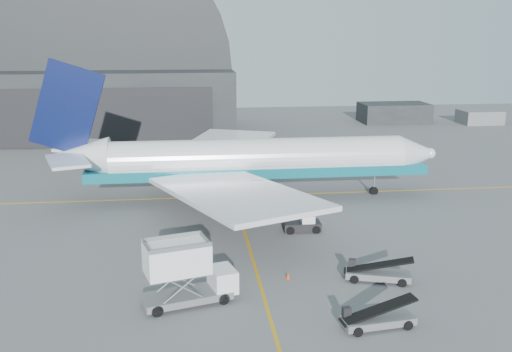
{
  "coord_description": "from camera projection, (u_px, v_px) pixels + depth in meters",
  "views": [
    {
      "loc": [
        -4.98,
        -43.19,
        18.35
      ],
      "look_at": [
        1.53,
        11.42,
        4.5
      ],
      "focal_mm": 40.0,
      "sensor_mm": 36.0,
      "label": 1
    }
  ],
  "objects": [
    {
      "name": "hangar",
      "position": [
        94.0,
        82.0,
        104.32
      ],
      "size": [
        50.0,
        28.3,
        28.0
      ],
      "color": "black",
      "rests_on": "ground"
    },
    {
      "name": "catering_truck",
      "position": [
        185.0,
        273.0,
        39.2
      ],
      "size": [
        6.92,
        4.06,
        4.48
      ],
      "rotation": [
        0.0,
        0.0,
        0.27
      ],
      "color": "slate",
      "rests_on": "ground"
    },
    {
      "name": "belt_loader_b",
      "position": [
        377.0,
        273.0,
        43.29
      ],
      "size": [
        5.24,
        2.99,
        1.96
      ],
      "rotation": [
        0.0,
        0.0,
        -0.3
      ],
      "color": "slate",
      "rests_on": "ground"
    },
    {
      "name": "taxi_lines",
      "position": [
        240.0,
        216.0,
        58.84
      ],
      "size": [
        80.0,
        42.12,
        0.02
      ],
      "color": "#C78A12",
      "rests_on": "ground"
    },
    {
      "name": "traffic_cone",
      "position": [
        288.0,
        276.0,
        43.78
      ],
      "size": [
        0.32,
        0.32,
        0.46
      ],
      "color": "#E43A07",
      "rests_on": "ground"
    },
    {
      "name": "pushback_tug",
      "position": [
        303.0,
        224.0,
        54.29
      ],
      "size": [
        3.58,
        2.17,
        1.63
      ],
      "rotation": [
        0.0,
        0.0,
        -0.03
      ],
      "color": "black",
      "rests_on": "ground"
    },
    {
      "name": "airliner",
      "position": [
        242.0,
        160.0,
        63.81
      ],
      "size": [
        45.38,
        44.0,
        15.93
      ],
      "color": "white",
      "rests_on": "ground"
    },
    {
      "name": "belt_loader_a",
      "position": [
        377.0,
        319.0,
        36.42
      ],
      "size": [
        5.11,
        2.26,
        1.91
      ],
      "rotation": [
        0.0,
        0.0,
        0.13
      ],
      "color": "slate",
      "rests_on": "ground"
    },
    {
      "name": "distant_bldg_a",
      "position": [
        393.0,
        122.0,
        120.33
      ],
      "size": [
        14.0,
        8.0,
        4.0
      ],
      "primitive_type": "cube",
      "color": "black",
      "rests_on": "ground"
    },
    {
      "name": "ground",
      "position": [
        254.0,
        264.0,
        46.64
      ],
      "size": [
        200.0,
        200.0,
        0.0
      ],
      "primitive_type": "plane",
      "color": "#565659",
      "rests_on": "ground"
    },
    {
      "name": "distant_bldg_b",
      "position": [
        479.0,
        124.0,
        118.43
      ],
      "size": [
        8.0,
        6.0,
        2.8
      ],
      "primitive_type": "cube",
      "color": "slate",
      "rests_on": "ground"
    }
  ]
}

